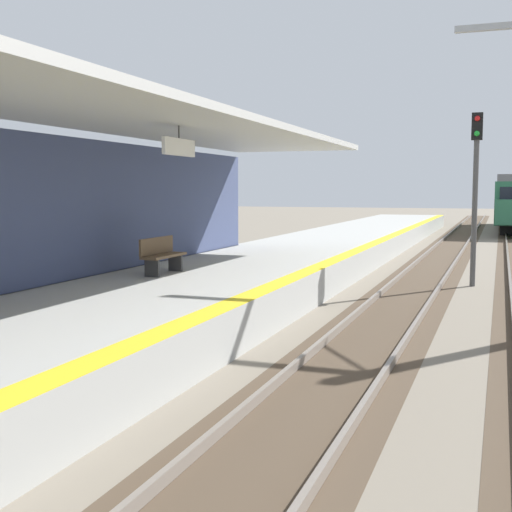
# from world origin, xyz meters

# --- Properties ---
(station_platform) EXTENTS (5.00, 80.00, 0.91)m
(station_platform) POSITION_xyz_m (-2.50, 16.00, 0.45)
(station_platform) COLOR #A8A8A3
(station_platform) RESTS_ON ground
(station_building_with_canopy) EXTENTS (4.85, 24.00, 4.43)m
(station_building_with_canopy) POSITION_xyz_m (-4.30, 11.56, 2.66)
(station_building_with_canopy) COLOR #4C4C4C
(station_building_with_canopy) RESTS_ON ground
(track_pair_nearest_platform) EXTENTS (2.34, 120.00, 0.16)m
(track_pair_nearest_platform) POSITION_xyz_m (1.90, 20.00, 0.05)
(track_pair_nearest_platform) COLOR #4C3D2D
(track_pair_nearest_platform) RESTS_ON ground
(rail_signal_post) EXTENTS (0.32, 0.34, 5.20)m
(rail_signal_post) POSITION_xyz_m (3.49, 21.95, 3.19)
(rail_signal_post) COLOR #4C4C4C
(rail_signal_post) RESTS_ON ground
(platform_bench) EXTENTS (0.45, 1.60, 0.88)m
(platform_bench) POSITION_xyz_m (-3.43, 15.02, 1.37)
(platform_bench) COLOR brown
(platform_bench) RESTS_ON station_platform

